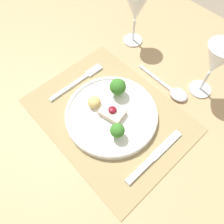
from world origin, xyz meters
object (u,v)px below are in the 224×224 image
object	(u,v)px
wine_glass_near	(216,62)
wine_glass_far	(136,9)
knife	(151,160)
spoon	(175,92)
dinner_plate	(112,112)
fork	(80,80)

from	to	relation	value
wine_glass_near	wine_glass_far	world-z (taller)	wine_glass_far
knife	wine_glass_far	size ratio (longest dim) A/B	1.10
spoon	wine_glass_far	world-z (taller)	wine_glass_far
dinner_plate	knife	bearing A→B (deg)	-6.04
wine_glass_far	spoon	bearing A→B (deg)	-15.92
fork	spoon	xyz separation A→B (m)	(0.23, 0.18, 0.00)
dinner_plate	wine_glass_far	world-z (taller)	wine_glass_far
knife	spoon	size ratio (longest dim) A/B	1.08
fork	spoon	distance (m)	0.30
dinner_plate	spoon	bearing A→B (deg)	69.85
knife	wine_glass_near	bearing A→B (deg)	102.10
dinner_plate	fork	xyz separation A→B (m)	(-0.16, 0.01, -0.01)
dinner_plate	wine_glass_far	distance (m)	0.34
wine_glass_far	wine_glass_near	bearing A→B (deg)	-0.51
fork	wine_glass_far	xyz separation A→B (m)	(-0.02, 0.25, 0.12)
wine_glass_near	wine_glass_far	distance (m)	0.29
knife	wine_glass_near	size ratio (longest dim) A/B	1.13
dinner_plate	wine_glass_far	size ratio (longest dim) A/B	1.45
fork	spoon	bearing A→B (deg)	35.31
wine_glass_near	knife	bearing A→B (deg)	-80.12
wine_glass_near	fork	bearing A→B (deg)	-138.01
knife	wine_glass_far	xyz separation A→B (m)	(-0.34, 0.28, 0.12)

